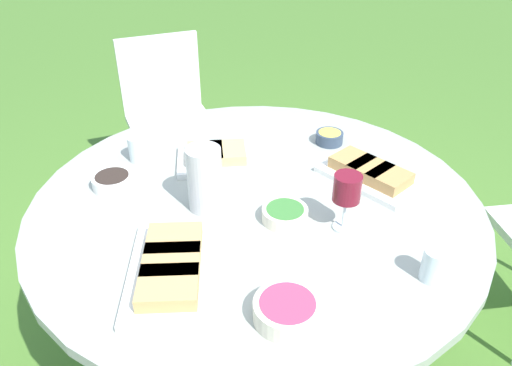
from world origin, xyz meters
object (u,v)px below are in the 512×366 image
chair_far_back (167,107)px  wine_glass (347,190)px  water_pitcher (205,179)px  dining_table (256,224)px

chair_far_back → wine_glass: wine_glass is taller
water_pitcher → chair_far_back: bearing=17.5°
chair_far_back → dining_table: bearing=-155.4°
chair_far_back → water_pitcher: bearing=-162.5°
dining_table → water_pitcher: (-0.05, 0.15, 0.21)m
dining_table → chair_far_back: bearing=24.6°
dining_table → wine_glass: size_ratio=7.89×
chair_far_back → wine_glass: size_ratio=4.89×
wine_glass → dining_table: bearing=62.1°
chair_far_back → wine_glass: (-1.32, -0.80, 0.36)m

